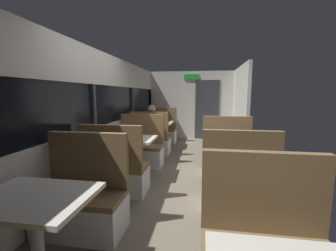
% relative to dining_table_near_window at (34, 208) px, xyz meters
% --- Properties ---
extents(ground_plane, '(3.30, 9.20, 0.02)m').
position_rel_dining_table_near_window_xyz_m(ground_plane, '(0.89, 2.09, -0.65)').
color(ground_plane, '#665B4C').
extents(carriage_window_panel_left, '(0.09, 8.48, 2.30)m').
position_rel_dining_table_near_window_xyz_m(carriage_window_panel_left, '(-0.56, 2.09, 0.47)').
color(carriage_window_panel_left, beige).
rests_on(carriage_window_panel_left, ground_plane).
extents(carriage_end_bulkhead, '(2.90, 0.11, 2.30)m').
position_rel_dining_table_near_window_xyz_m(carriage_end_bulkhead, '(0.95, 6.28, 0.50)').
color(carriage_end_bulkhead, beige).
rests_on(carriage_end_bulkhead, ground_plane).
extents(carriage_aisle_panel_right, '(0.08, 2.40, 2.30)m').
position_rel_dining_table_near_window_xyz_m(carriage_aisle_panel_right, '(2.34, 5.09, 0.51)').
color(carriage_aisle_panel_right, beige).
rests_on(carriage_aisle_panel_right, ground_plane).
extents(dining_table_near_window, '(0.90, 0.70, 0.74)m').
position_rel_dining_table_near_window_xyz_m(dining_table_near_window, '(0.00, 0.00, 0.00)').
color(dining_table_near_window, '#9E9EA3').
rests_on(dining_table_near_window, ground_plane).
extents(bench_near_window_facing_entry, '(0.95, 0.50, 1.10)m').
position_rel_dining_table_near_window_xyz_m(bench_near_window_facing_entry, '(0.00, 0.70, -0.31)').
color(bench_near_window_facing_entry, silver).
rests_on(bench_near_window_facing_entry, ground_plane).
extents(dining_table_mid_window, '(0.90, 0.70, 0.74)m').
position_rel_dining_table_near_window_xyz_m(dining_table_mid_window, '(0.00, 2.37, 0.00)').
color(dining_table_mid_window, '#9E9EA3').
rests_on(dining_table_mid_window, ground_plane).
extents(bench_mid_window_facing_end, '(0.95, 0.50, 1.10)m').
position_rel_dining_table_near_window_xyz_m(bench_mid_window_facing_end, '(0.00, 1.67, -0.31)').
color(bench_mid_window_facing_end, silver).
rests_on(bench_mid_window_facing_end, ground_plane).
extents(bench_mid_window_facing_entry, '(0.95, 0.50, 1.10)m').
position_rel_dining_table_near_window_xyz_m(bench_mid_window_facing_entry, '(0.00, 3.07, -0.31)').
color(bench_mid_window_facing_entry, silver).
rests_on(bench_mid_window_facing_entry, ground_plane).
extents(dining_table_far_window, '(0.90, 0.70, 0.74)m').
position_rel_dining_table_near_window_xyz_m(dining_table_far_window, '(0.00, 4.73, 0.00)').
color(dining_table_far_window, '#9E9EA3').
rests_on(dining_table_far_window, ground_plane).
extents(bench_far_window_facing_end, '(0.95, 0.50, 1.10)m').
position_rel_dining_table_near_window_xyz_m(bench_far_window_facing_end, '(0.00, 4.03, -0.31)').
color(bench_far_window_facing_end, silver).
rests_on(bench_far_window_facing_end, ground_plane).
extents(bench_far_window_facing_entry, '(0.95, 0.50, 1.10)m').
position_rel_dining_table_near_window_xyz_m(bench_far_window_facing_entry, '(0.00, 5.43, -0.31)').
color(bench_far_window_facing_entry, silver).
rests_on(bench_far_window_facing_entry, ground_plane).
extents(dining_table_rear_aisle, '(0.90, 0.70, 0.74)m').
position_rel_dining_table_near_window_xyz_m(dining_table_rear_aisle, '(1.79, 2.17, 0.00)').
color(dining_table_rear_aisle, '#9E9EA3').
rests_on(dining_table_rear_aisle, ground_plane).
extents(bench_rear_aisle_facing_end, '(0.95, 0.50, 1.10)m').
position_rel_dining_table_near_window_xyz_m(bench_rear_aisle_facing_end, '(1.79, 1.47, -0.31)').
color(bench_rear_aisle_facing_end, silver).
rests_on(bench_rear_aisle_facing_end, ground_plane).
extents(bench_rear_aisle_facing_entry, '(0.95, 0.50, 1.10)m').
position_rel_dining_table_near_window_xyz_m(bench_rear_aisle_facing_entry, '(1.79, 2.87, -0.31)').
color(bench_rear_aisle_facing_entry, silver).
rests_on(bench_rear_aisle_facing_entry, ground_plane).
extents(seated_passenger, '(0.47, 0.55, 1.26)m').
position_rel_dining_table_near_window_xyz_m(seated_passenger, '(0.00, 4.11, -0.10)').
color(seated_passenger, '#26262D').
rests_on(seated_passenger, ground_plane).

